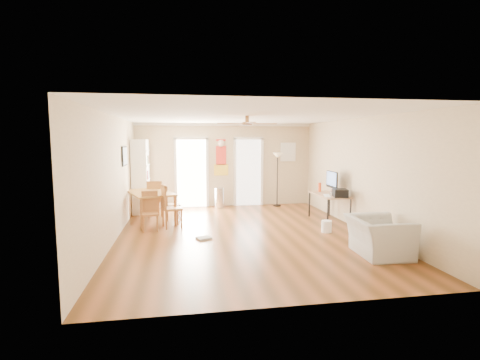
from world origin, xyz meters
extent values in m
plane|color=brown|center=(0.00, 0.00, 0.00)|extent=(7.00, 7.00, 0.00)
cube|color=red|center=(-0.13, 3.48, 1.55)|extent=(0.46, 0.03, 1.10)
cube|color=white|center=(2.05, 3.47, 1.70)|extent=(0.50, 0.04, 0.60)
cube|color=black|center=(-2.73, 1.40, 1.70)|extent=(0.04, 0.66, 0.48)
cylinder|color=silver|center=(-0.22, 3.18, 0.31)|extent=(0.34, 0.34, 0.62)
cube|color=white|center=(2.20, 0.64, 0.71)|extent=(0.24, 0.43, 0.02)
cube|color=black|center=(2.45, 0.43, 0.80)|extent=(0.40, 0.44, 0.19)
cylinder|color=#F44815|center=(2.30, 1.36, 0.83)|extent=(0.09, 0.09, 0.24)
cylinder|color=white|center=(1.88, -0.13, 0.13)|extent=(0.26, 0.26, 0.27)
cube|color=#A4A49F|center=(-0.92, -0.25, 0.02)|extent=(0.35, 0.32, 0.04)
imported|color=#ACACA7|center=(2.15, -1.83, 0.35)|extent=(0.98, 1.11, 0.69)
camera|label=1|loc=(-1.37, -7.64, 2.10)|focal=26.68mm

